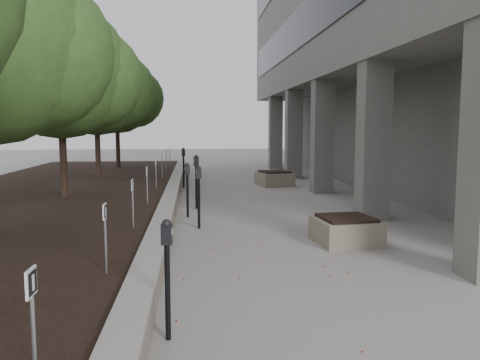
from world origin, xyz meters
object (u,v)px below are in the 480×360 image
parking_meter_2 (199,197)px  parking_meter_4 (196,182)px  planter_front (346,230)px  parking_meter_1 (167,280)px  planter_back (275,178)px  crabapple_tree_5 (117,110)px  parking_meter_3 (187,190)px  crabapple_tree_4 (96,106)px  parking_meter_5 (184,168)px  crabapple_tree_3 (61,99)px

parking_meter_2 → parking_meter_4: bearing=80.8°
parking_meter_4 → planter_front: size_ratio=1.31×
parking_meter_1 → parking_meter_2: 6.01m
parking_meter_1 → planter_back: bearing=83.6°
planter_front → planter_back: planter_back is taller
crabapple_tree_5 → parking_meter_2: bearing=-73.6°
planter_front → parking_meter_3: bearing=135.5°
crabapple_tree_4 → crabapple_tree_5: 5.00m
crabapple_tree_4 → parking_meter_1: bearing=-76.4°
planter_back → parking_meter_2: bearing=-111.3°
crabapple_tree_5 → parking_meter_3: 12.11m
parking_meter_1 → planter_front: size_ratio=1.15×
parking_meter_4 → parking_meter_2: bearing=-106.5°
parking_meter_4 → parking_meter_5: 4.88m
crabapple_tree_3 → parking_meter_1: size_ratio=3.95×
crabapple_tree_3 → parking_meter_5: (3.25, 4.81, -2.34)m
crabapple_tree_5 → crabapple_tree_3: bearing=-90.0°
parking_meter_2 → planter_back: (3.11, 7.98, -0.44)m
crabapple_tree_5 → parking_meter_4: size_ratio=3.49×
crabapple_tree_4 → planter_back: bearing=1.5°
parking_meter_5 → planter_front: (3.48, -9.36, -0.50)m
crabapple_tree_5 → crabapple_tree_4: bearing=-90.0°
crabapple_tree_4 → crabapple_tree_3: bearing=-90.0°
parking_meter_1 → crabapple_tree_3: bearing=118.6°
crabapple_tree_3 → crabapple_tree_5: (0.00, 10.00, 0.00)m
parking_meter_3 → parking_meter_5: parking_meter_5 is taller
crabapple_tree_4 → parking_meter_1: (3.34, -13.78, -2.43)m
crabapple_tree_5 → parking_meter_1: 19.23m
parking_meter_5 → planter_front: 10.00m
parking_meter_3 → parking_meter_5: size_ratio=0.92×
parking_meter_5 → planter_front: parking_meter_5 is taller
crabapple_tree_3 → parking_meter_1: crabapple_tree_3 is taller
planter_front → parking_meter_4: bearing=123.8°
parking_meter_3 → parking_meter_4: (0.24, 1.30, 0.06)m
parking_meter_5 → parking_meter_4: bearing=-88.4°
crabapple_tree_3 → crabapple_tree_5: bearing=90.0°
parking_meter_2 → parking_meter_3: (-0.28, 1.44, -0.02)m
crabapple_tree_4 → parking_meter_5: 4.01m
crabapple_tree_5 → planter_back: 8.85m
crabapple_tree_3 → parking_meter_5: 6.26m
parking_meter_2 → crabapple_tree_3: bearing=133.4°
parking_meter_3 → parking_meter_5: (-0.22, 6.16, 0.06)m
crabapple_tree_3 → parking_meter_2: bearing=-36.6°
planter_front → crabapple_tree_3: bearing=145.9°
crabapple_tree_3 → planter_back: crabapple_tree_3 is taller
parking_meter_2 → planter_front: (2.97, -1.75, -0.46)m
parking_meter_2 → parking_meter_4: parking_meter_4 is taller
crabapple_tree_5 → parking_meter_1: (3.34, -18.78, -2.43)m
crabapple_tree_3 → parking_meter_3: crabapple_tree_3 is taller
crabapple_tree_4 → parking_meter_5: crabapple_tree_4 is taller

